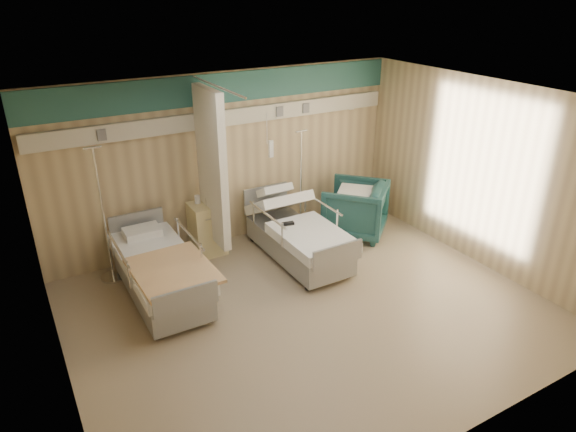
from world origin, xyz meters
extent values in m
cube|color=gray|center=(0.00, 0.00, 0.00)|extent=(6.00, 5.00, 0.00)
cube|color=tan|center=(0.00, 2.50, 1.40)|extent=(6.00, 0.04, 2.80)
cube|color=tan|center=(0.00, -2.50, 1.40)|extent=(6.00, 0.04, 2.80)
cube|color=tan|center=(-3.00, 0.00, 1.40)|extent=(0.04, 5.00, 2.80)
cube|color=tan|center=(3.00, 0.00, 1.40)|extent=(0.04, 5.00, 2.80)
cube|color=silver|center=(0.00, 0.00, 2.80)|extent=(6.00, 5.00, 0.04)
cube|color=#2A625E|center=(0.00, 2.48, 2.55)|extent=(6.00, 0.04, 0.45)
cube|color=beige|center=(0.00, 2.45, 2.10)|extent=(5.88, 0.08, 0.25)
cylinder|color=silver|center=(-0.50, 1.60, 2.76)|extent=(0.03, 1.80, 0.03)
cube|color=white|center=(-0.50, 1.95, 1.51)|extent=(0.12, 0.90, 2.35)
cube|color=beige|center=(-0.55, 2.20, 0.42)|extent=(0.50, 0.48, 0.85)
imported|color=#1D4A4A|center=(1.91, 1.58, 0.46)|extent=(1.41, 1.42, 0.92)
cube|color=white|center=(1.88, 1.56, 0.96)|extent=(0.84, 0.84, 0.07)
cylinder|color=silver|center=(1.12, 2.08, 0.01)|extent=(0.33, 0.33, 0.03)
cylinder|color=silver|center=(1.12, 2.08, 0.91)|extent=(0.03, 0.03, 1.82)
cylinder|color=silver|center=(1.12, 2.08, 1.82)|extent=(0.22, 0.03, 0.03)
cylinder|color=silver|center=(-2.08, 2.16, 0.02)|extent=(0.36, 0.36, 0.03)
cylinder|color=silver|center=(-2.08, 2.16, 1.01)|extent=(0.03, 0.03, 2.01)
cylinder|color=silver|center=(-2.08, 2.16, 2.01)|extent=(0.24, 0.03, 0.03)
cube|color=black|center=(0.42, 1.30, 0.65)|extent=(0.19, 0.11, 0.04)
cube|color=tan|center=(-1.55, 0.84, 0.65)|extent=(0.99, 1.24, 0.04)
cube|color=black|center=(-0.43, 2.11, 0.91)|extent=(0.26, 0.20, 0.12)
cylinder|color=white|center=(-0.64, 2.30, 0.91)|extent=(0.10, 0.10, 0.13)
camera|label=1|loc=(-3.11, -4.82, 4.01)|focal=32.00mm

